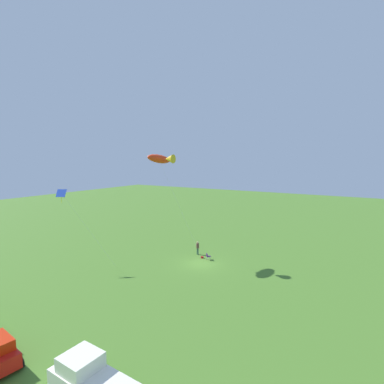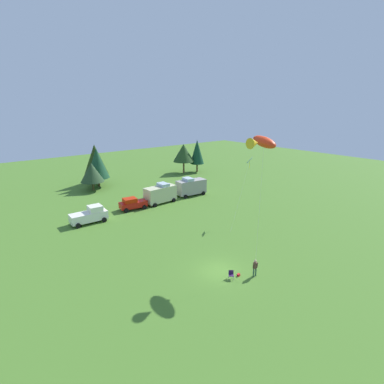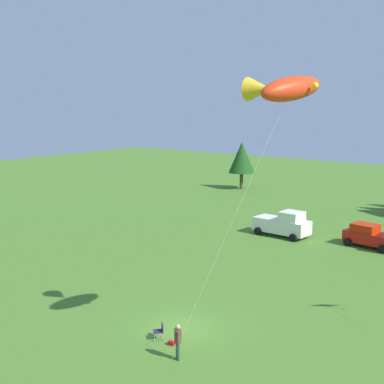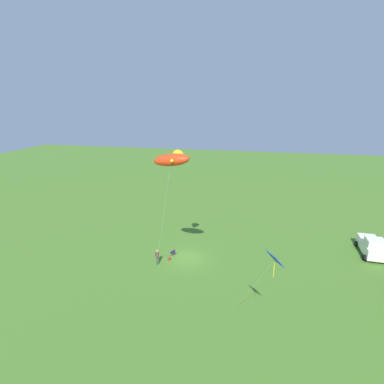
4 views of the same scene
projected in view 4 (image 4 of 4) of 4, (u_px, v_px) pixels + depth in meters
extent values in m
plane|color=#477427|center=(187.00, 258.00, 34.15)|extent=(160.00, 160.00, 0.00)
cylinder|color=#335540|center=(157.00, 261.00, 32.62)|extent=(0.14, 0.14, 0.85)
cylinder|color=#335540|center=(158.00, 261.00, 32.77)|extent=(0.14, 0.14, 0.85)
cylinder|color=brown|center=(157.00, 255.00, 32.48)|extent=(0.47, 0.47, 0.62)
sphere|color=tan|center=(157.00, 251.00, 32.35)|extent=(0.24, 0.24, 0.24)
cylinder|color=brown|center=(156.00, 255.00, 32.38)|extent=(0.16, 0.15, 0.56)
cylinder|color=brown|center=(158.00, 254.00, 32.65)|extent=(0.15, 0.14, 0.55)
cube|color=#321849|center=(172.00, 253.00, 34.52)|extent=(0.68, 0.68, 0.04)
cube|color=#321849|center=(173.00, 252.00, 34.29)|extent=(0.39, 0.35, 0.40)
cylinder|color=#A5A8AD|center=(170.00, 254.00, 34.62)|extent=(0.03, 0.03, 0.42)
cylinder|color=#A5A8AD|center=(173.00, 253.00, 34.86)|extent=(0.03, 0.03, 0.42)
cylinder|color=#A5A8AD|center=(172.00, 255.00, 34.30)|extent=(0.03, 0.03, 0.42)
cylinder|color=#A5A8AD|center=(175.00, 254.00, 34.53)|extent=(0.03, 0.03, 0.42)
cube|color=red|center=(169.00, 259.00, 33.73)|extent=(0.36, 0.28, 0.22)
cube|color=white|center=(371.00, 247.00, 34.77)|extent=(5.08, 2.21, 1.20)
cube|color=white|center=(375.00, 243.00, 33.55)|extent=(1.88, 1.92, 0.80)
cylinder|color=black|center=(364.00, 258.00, 33.54)|extent=(0.69, 0.25, 0.68)
cylinder|color=black|center=(376.00, 246.00, 36.34)|extent=(0.69, 0.25, 0.68)
cylinder|color=black|center=(356.00, 244.00, 36.87)|extent=(0.69, 0.25, 0.68)
ellipsoid|color=red|center=(171.00, 160.00, 24.98)|extent=(2.07, 3.76, 1.51)
cone|color=gold|center=(176.00, 157.00, 26.43)|extent=(1.21, 1.10, 1.10)
sphere|color=yellow|center=(172.00, 161.00, 23.98)|extent=(0.27, 0.27, 0.27)
cylinder|color=silver|center=(163.00, 219.00, 29.03)|extent=(4.15, 3.14, 12.44)
cylinder|color=#4C3823|center=(157.00, 263.00, 33.08)|extent=(0.04, 0.04, 0.01)
cube|color=blue|center=(275.00, 259.00, 17.06)|extent=(1.27, 1.15, 0.83)
cylinder|color=yellow|center=(274.00, 269.00, 17.24)|extent=(0.04, 0.04, 1.05)
cylinder|color=silver|center=(250.00, 289.00, 21.34)|extent=(6.00, 2.49, 8.51)
cylinder|color=#4C3823|center=(234.00, 310.00, 25.62)|extent=(0.04, 0.04, 0.01)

